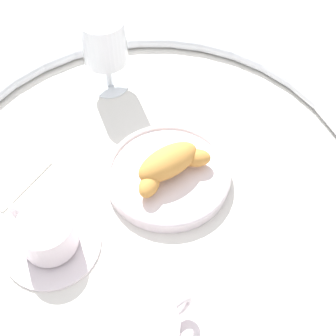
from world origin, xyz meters
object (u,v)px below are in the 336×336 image
(coffee_cup_far, at_px, (149,332))
(croissant_large, at_px, (169,164))
(coffee_cup_near, at_px, (47,235))
(juice_glass_left, at_px, (104,44))
(folded_napkin, at_px, (2,170))
(pastry_plate, at_px, (168,175))

(coffee_cup_far, bearing_deg, croissant_large, -135.23)
(croissant_large, height_order, coffee_cup_far, croissant_large)
(coffee_cup_near, distance_m, coffee_cup_far, 0.19)
(croissant_large, distance_m, coffee_cup_near, 0.20)
(juice_glass_left, distance_m, folded_napkin, 0.26)
(folded_napkin, bearing_deg, coffee_cup_far, 93.57)
(croissant_large, xyz_separation_m, coffee_cup_far, (0.17, 0.17, -0.02))
(coffee_cup_far, relative_size, juice_glass_left, 0.97)
(folded_napkin, bearing_deg, pastry_plate, 137.27)
(pastry_plate, height_order, folded_napkin, pastry_plate)
(coffee_cup_near, distance_m, juice_glass_left, 0.33)
(coffee_cup_near, relative_size, folded_napkin, 1.24)
(croissant_large, height_order, juice_glass_left, juice_glass_left)
(croissant_large, xyz_separation_m, juice_glass_left, (-0.05, -0.23, 0.05))
(croissant_large, bearing_deg, juice_glass_left, -102.44)
(croissant_large, xyz_separation_m, coffee_cup_near, (0.20, -0.02, -0.02))
(croissant_large, bearing_deg, folded_napkin, -43.27)
(juice_glass_left, bearing_deg, pastry_plate, 77.45)
(pastry_plate, xyz_separation_m, croissant_large, (0.00, 0.00, 0.03))
(coffee_cup_near, height_order, folded_napkin, coffee_cup_near)
(coffee_cup_near, height_order, coffee_cup_far, same)
(coffee_cup_near, bearing_deg, folded_napkin, -92.16)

